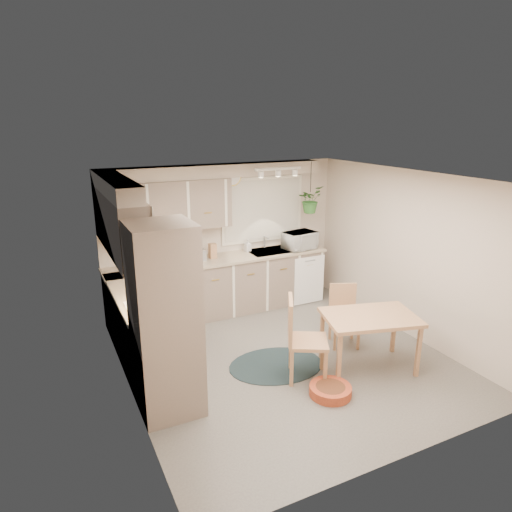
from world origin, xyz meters
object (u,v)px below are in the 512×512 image
(pet_bed, at_px, (330,391))
(braided_rug, at_px, (276,365))
(dining_table, at_px, (368,342))
(chair_back, at_px, (345,316))
(microwave, at_px, (300,239))
(chair_left, at_px, (308,339))

(pet_bed, bearing_deg, braided_rug, 106.50)
(dining_table, relative_size, braided_rug, 0.92)
(chair_back, xyz_separation_m, microwave, (0.27, 1.69, 0.70))
(microwave, bearing_deg, braided_rug, -137.75)
(chair_left, relative_size, chair_back, 1.22)
(braided_rug, bearing_deg, pet_bed, -73.50)
(pet_bed, bearing_deg, chair_left, 95.26)
(pet_bed, relative_size, microwave, 0.91)
(chair_left, height_order, braided_rug, chair_left)
(braided_rug, distance_m, pet_bed, 0.89)
(chair_left, xyz_separation_m, braided_rug, (-0.21, 0.41, -0.52))
(dining_table, xyz_separation_m, chair_left, (-0.83, 0.13, 0.16))
(pet_bed, bearing_deg, dining_table, 21.83)
(braided_rug, relative_size, pet_bed, 2.53)
(dining_table, bearing_deg, microwave, 80.92)
(chair_left, xyz_separation_m, pet_bed, (0.04, -0.44, -0.46))
(dining_table, distance_m, pet_bed, 0.90)
(chair_back, bearing_deg, pet_bed, 69.82)
(dining_table, height_order, microwave, microwave)
(dining_table, distance_m, microwave, 2.48)
(braided_rug, bearing_deg, dining_table, -27.33)
(dining_table, bearing_deg, chair_back, 81.10)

